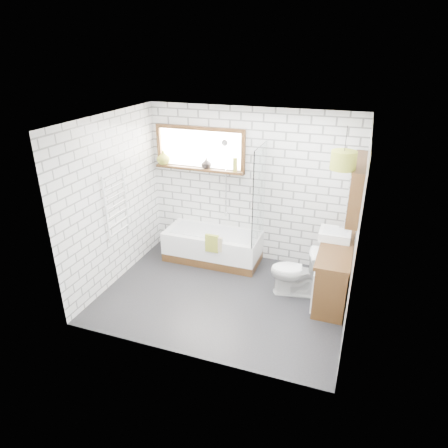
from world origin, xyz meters
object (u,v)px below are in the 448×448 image
(pendant, at_px, (343,160))
(basin, at_px, (335,235))
(toilet, at_px, (296,272))
(vanity, at_px, (334,271))
(bathtub, at_px, (213,246))

(pendant, bearing_deg, basin, 91.33)
(basin, bearing_deg, toilet, -140.06)
(vanity, distance_m, basin, 0.52)
(basin, bearing_deg, pendant, -88.67)
(bathtub, xyz_separation_m, vanity, (2.00, -0.41, 0.14))
(basin, relative_size, toilet, 0.60)
(toilet, distance_m, pendant, 1.82)
(bathtub, relative_size, vanity, 1.15)
(bathtub, bearing_deg, vanity, -11.59)
(vanity, bearing_deg, bathtub, 168.41)
(basin, bearing_deg, vanity, -76.50)
(vanity, relative_size, basin, 3.16)
(bathtub, xyz_separation_m, pendant, (1.96, -0.79, 1.85))
(bathtub, xyz_separation_m, basin, (1.94, -0.16, 0.59))
(basin, distance_m, pendant, 1.40)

